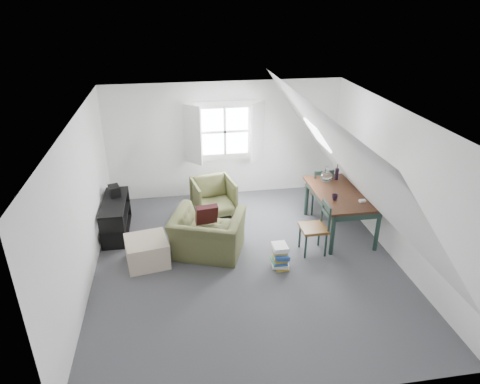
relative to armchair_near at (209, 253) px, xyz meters
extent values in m
plane|color=#45454A|center=(0.61, -0.35, 0.00)|extent=(5.50, 5.50, 0.00)
plane|color=white|center=(0.61, -0.35, 2.50)|extent=(5.50, 5.50, 0.00)
plane|color=white|center=(0.61, 2.40, 1.25)|extent=(5.00, 0.00, 5.00)
plane|color=white|center=(0.61, -3.10, 1.25)|extent=(5.00, 0.00, 5.00)
plane|color=white|center=(-1.89, -0.35, 1.25)|extent=(0.00, 5.50, 5.50)
plane|color=white|center=(3.11, -0.35, 1.25)|extent=(0.00, 5.50, 5.50)
plane|color=white|center=(-0.94, -0.35, 1.78)|extent=(3.19, 5.50, 4.48)
plane|color=white|center=(2.16, -0.35, 1.78)|extent=(3.19, 5.50, 4.48)
cube|color=white|center=(0.61, 2.38, 1.45)|extent=(1.30, 0.04, 1.30)
cube|color=white|center=(-0.07, 2.22, 1.45)|extent=(0.35, 0.35, 1.25)
cube|color=white|center=(1.29, 2.22, 1.45)|extent=(0.35, 0.35, 1.25)
cube|color=white|center=(0.61, 2.37, 1.45)|extent=(1.00, 0.02, 1.00)
cube|color=white|center=(0.61, 2.35, 1.45)|extent=(1.08, 0.04, 0.05)
cube|color=white|center=(0.61, 2.35, 1.45)|extent=(0.05, 0.04, 1.08)
cube|color=white|center=(2.16, 0.95, 1.75)|extent=(0.35, 0.75, 0.47)
imported|color=#494D28|center=(0.00, 0.00, 0.00)|extent=(1.44, 1.35, 0.76)
imported|color=#494D28|center=(0.25, 1.47, 0.00)|extent=(0.93, 0.95, 0.74)
cube|color=#340E12|center=(0.00, 0.15, 0.69)|extent=(0.40, 0.27, 0.39)
cube|color=tan|center=(-1.04, -0.12, 0.22)|extent=(0.77, 0.77, 0.44)
cube|color=black|center=(2.51, 0.38, 0.80)|extent=(0.99, 1.65, 0.04)
cube|color=#1F332C|center=(2.51, 0.38, 0.72)|extent=(0.88, 1.54, 0.13)
cylinder|color=#1F332C|center=(2.10, -0.36, 0.39)|extent=(0.08, 0.08, 0.78)
cylinder|color=#1F332C|center=(2.91, -0.36, 0.39)|extent=(0.08, 0.08, 0.78)
cylinder|color=#1F332C|center=(2.10, 1.12, 0.39)|extent=(0.08, 0.08, 0.78)
cylinder|color=#1F332C|center=(2.91, 1.12, 0.39)|extent=(0.08, 0.08, 0.78)
sphere|color=silver|center=(2.36, 0.83, 0.95)|extent=(0.22, 0.22, 0.22)
cylinder|color=silver|center=(2.36, 0.83, 1.09)|extent=(0.07, 0.07, 0.12)
cylinder|color=black|center=(2.61, 0.93, 0.94)|extent=(0.07, 0.07, 0.23)
cylinder|color=#3F2D1E|center=(2.61, 0.93, 1.19)|extent=(0.03, 0.05, 0.41)
cylinder|color=#3F2D1E|center=(2.62, 0.94, 1.19)|extent=(0.04, 0.06, 0.41)
cylinder|color=#3F2D1E|center=(2.60, 0.92, 1.19)|extent=(0.05, 0.07, 0.41)
imported|color=black|center=(2.26, 0.08, 0.83)|extent=(0.14, 0.14, 0.10)
cube|color=white|center=(2.71, -0.07, 0.84)|extent=(0.11, 0.08, 0.04)
cube|color=brown|center=(2.40, 1.26, 0.49)|extent=(0.46, 0.46, 0.05)
cylinder|color=#1F332C|center=(2.58, 1.44, 0.24)|extent=(0.04, 0.04, 0.47)
cylinder|color=#1F332C|center=(2.58, 1.07, 0.24)|extent=(0.04, 0.04, 0.47)
cylinder|color=#1F332C|center=(2.21, 1.44, 0.24)|extent=(0.04, 0.04, 0.47)
cylinder|color=#1F332C|center=(2.21, 1.07, 0.24)|extent=(0.04, 0.04, 0.47)
cylinder|color=#1F332C|center=(2.58, 1.05, 0.73)|extent=(0.04, 0.04, 0.49)
cylinder|color=#1F332C|center=(2.21, 1.05, 0.73)|extent=(0.04, 0.04, 0.49)
cube|color=#1F332C|center=(2.40, 1.05, 0.93)|extent=(0.37, 0.03, 0.09)
cube|color=#1F332C|center=(2.40, 1.05, 0.79)|extent=(0.37, 0.03, 0.07)
cube|color=brown|center=(1.80, -0.23, 0.47)|extent=(0.44, 0.44, 0.05)
cylinder|color=#1F332C|center=(1.62, -0.06, 0.22)|extent=(0.04, 0.04, 0.45)
cylinder|color=#1F332C|center=(1.98, -0.06, 0.22)|extent=(0.04, 0.04, 0.45)
cylinder|color=#1F332C|center=(1.62, -0.41, 0.22)|extent=(0.04, 0.04, 0.45)
cylinder|color=#1F332C|center=(1.98, -0.41, 0.22)|extent=(0.04, 0.04, 0.45)
cylinder|color=#1F332C|center=(2.00, -0.06, 0.70)|extent=(0.04, 0.04, 0.47)
cylinder|color=#1F332C|center=(2.00, -0.41, 0.70)|extent=(0.04, 0.04, 0.47)
cube|color=#1F332C|center=(2.00, -0.23, 0.89)|extent=(0.03, 0.36, 0.08)
cube|color=#1F332C|center=(2.00, -0.23, 0.75)|extent=(0.03, 0.36, 0.06)
cube|color=black|center=(-1.64, 1.00, 0.02)|extent=(0.43, 1.28, 0.03)
cube|color=black|center=(-1.64, 1.00, 0.32)|extent=(0.43, 1.28, 0.03)
cube|color=black|center=(-1.64, 1.00, 0.64)|extent=(0.43, 1.28, 0.03)
cube|color=black|center=(-1.64, 0.38, 0.32)|extent=(0.43, 0.03, 0.64)
cube|color=black|center=(-1.64, 1.63, 0.32)|extent=(0.43, 0.03, 0.64)
cube|color=#264C99|center=(-1.64, 0.63, 0.13)|extent=(0.19, 0.21, 0.23)
cube|color=red|center=(-1.64, 1.11, 0.13)|extent=(0.19, 0.26, 0.23)
cube|color=white|center=(-1.64, 0.79, 0.45)|extent=(0.19, 0.23, 0.21)
cube|color=black|center=(-1.64, 1.25, 0.74)|extent=(0.25, 0.30, 0.21)
cube|color=#B29933|center=(1.15, -0.60, 0.02)|extent=(0.22, 0.29, 0.04)
cube|color=white|center=(1.12, -0.59, 0.05)|extent=(0.28, 0.31, 0.03)
cube|color=white|center=(1.16, -0.61, 0.09)|extent=(0.23, 0.31, 0.04)
cube|color=#337F4C|center=(1.10, -0.60, 0.12)|extent=(0.23, 0.29, 0.03)
cube|color=#264C99|center=(1.13, -0.62, 0.15)|extent=(0.25, 0.33, 0.03)
cube|color=#B29933|center=(1.13, -0.60, 0.17)|extent=(0.22, 0.29, 0.03)
cube|color=#B29933|center=(1.13, -0.58, 0.21)|extent=(0.25, 0.32, 0.04)
cube|color=#264C99|center=(1.16, -0.62, 0.24)|extent=(0.25, 0.33, 0.04)
cube|color=#264C99|center=(1.14, -0.62, 0.28)|extent=(0.26, 0.32, 0.03)
cube|color=#B29933|center=(1.13, -0.57, 0.32)|extent=(0.23, 0.30, 0.04)
cube|color=white|center=(1.12, -0.58, 0.36)|extent=(0.24, 0.27, 0.04)
cube|color=white|center=(1.12, -0.57, 0.39)|extent=(0.24, 0.29, 0.03)
camera|label=1|loc=(-0.46, -6.31, 4.17)|focal=32.00mm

